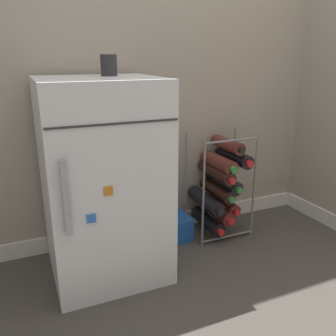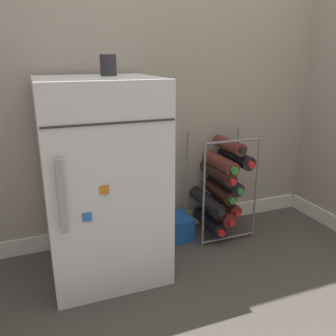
{
  "view_description": "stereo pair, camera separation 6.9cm",
  "coord_description": "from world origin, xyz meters",
  "px_view_note": "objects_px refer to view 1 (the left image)",
  "views": [
    {
      "loc": [
        -0.82,
        -1.24,
        1.01
      ],
      "look_at": [
        -0.13,
        0.36,
        0.46
      ],
      "focal_mm": 38.0,
      "sensor_mm": 36.0,
      "label": 1
    },
    {
      "loc": [
        -0.76,
        -1.26,
        1.01
      ],
      "look_at": [
        -0.13,
        0.36,
        0.46
      ],
      "focal_mm": 38.0,
      "sensor_mm": 36.0,
      "label": 2
    }
  ],
  "objects_px": {
    "mini_fridge": "(104,181)",
    "soda_box": "(169,228)",
    "fridge_top_cup": "(109,65)",
    "wine_rack": "(219,185)"
  },
  "relations": [
    {
      "from": "mini_fridge",
      "to": "soda_box",
      "type": "bearing_deg",
      "value": 21.25
    },
    {
      "from": "mini_fridge",
      "to": "soda_box",
      "type": "distance_m",
      "value": 0.58
    },
    {
      "from": "mini_fridge",
      "to": "fridge_top_cup",
      "type": "bearing_deg",
      "value": 45.01
    },
    {
      "from": "wine_rack",
      "to": "soda_box",
      "type": "xyz_separation_m",
      "value": [
        -0.29,
        0.04,
        -0.23
      ]
    },
    {
      "from": "soda_box",
      "to": "fridge_top_cup",
      "type": "bearing_deg",
      "value": -165.12
    },
    {
      "from": "mini_fridge",
      "to": "wine_rack",
      "type": "distance_m",
      "value": 0.72
    },
    {
      "from": "mini_fridge",
      "to": "soda_box",
      "type": "xyz_separation_m",
      "value": [
        0.4,
        0.16,
        -0.4
      ]
    },
    {
      "from": "mini_fridge",
      "to": "wine_rack",
      "type": "bearing_deg",
      "value": 9.3
    },
    {
      "from": "wine_rack",
      "to": "soda_box",
      "type": "bearing_deg",
      "value": 171.74
    },
    {
      "from": "wine_rack",
      "to": "fridge_top_cup",
      "type": "relative_size",
      "value": 6.56
    }
  ]
}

